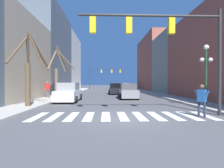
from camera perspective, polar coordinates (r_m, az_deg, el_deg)
The scene contains 15 objects.
ground_plane at distance 9.03m, azimuth 3.79°, elevation -11.01°, with size 240.00×240.00×0.00m, color #4C4C4F.
building_row_left at distance 30.27m, azimuth -21.63°, elevation 8.30°, with size 6.00×46.85×13.60m.
building_row_right at distance 30.61m, azimuth 20.76°, elevation 6.70°, with size 6.00×45.62×12.31m.
crosswalk_stripes at distance 9.52m, azimuth 3.47°, elevation -10.38°, with size 9.45×2.60×0.01m.
traffic_signal_near at distance 10.17m, azimuth 17.24°, elevation 14.92°, with size 7.75×0.28×5.79m.
traffic_signal_far at distance 48.20m, azimuth -3.00°, elevation 3.65°, with size 9.46×0.28×5.92m.
street_lamp_right_corner at distance 14.45m, azimuth 28.40°, elevation 6.18°, with size 0.95×0.36×4.39m.
car_parked_left_near at distance 17.08m, azimuth -13.95°, elevation -2.80°, with size 2.06×4.63×1.79m.
car_parked_right_near at distance 27.23m, azimuth 1.10°, elevation -1.68°, with size 2.10×4.19×1.69m.
car_parked_right_far at distance 44.65m, azimuth 4.67°, elevation -0.83°, with size 2.14×4.44×1.74m.
car_parked_right_mid at distance 19.66m, azimuth 5.24°, elevation -2.46°, with size 2.08×4.11×1.72m.
pedestrian_crossing_street at distance 20.38m, azimuth -20.29°, elevation -1.22°, with size 0.77×0.30×1.79m.
pedestrian_near_right_corner at distance 10.19m, azimuth 27.26°, elevation -4.03°, with size 0.51×0.64×1.70m.
street_tree_right_far at distance 13.78m, azimuth -25.35°, elevation 4.26°, with size 1.75×3.76×5.27m.
street_tree_left_mid at distance 21.90m, azimuth -17.22°, elevation 3.58°, with size 2.65×4.16×6.08m.
Camera 1 is at (-0.91, -8.80, 1.79)m, focal length 28.00 mm.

